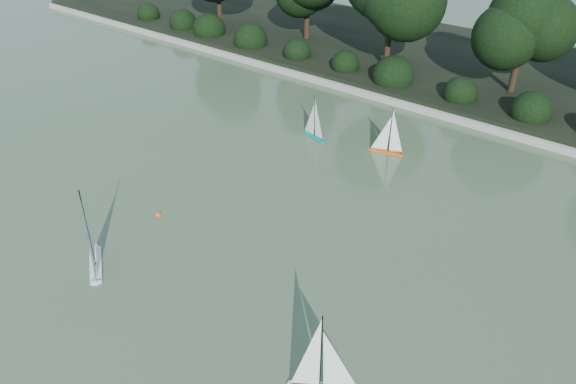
{
  "coord_description": "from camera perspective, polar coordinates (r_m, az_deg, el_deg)",
  "views": [
    {
      "loc": [
        5.79,
        -5.1,
        6.6
      ],
      "look_at": [
        -0.17,
        2.26,
        0.7
      ],
      "focal_mm": 35.0,
      "sensor_mm": 36.0,
      "label": 1
    }
  ],
  "objects": [
    {
      "name": "sailboat_white_a",
      "position": [
        10.91,
        -19.18,
        -5.6
      ],
      "size": [
        1.15,
        0.86,
        1.76
      ],
      "color": "silver",
      "rests_on": "ground"
    },
    {
      "name": "far_bank",
      "position": [
        20.07,
        20.5,
        11.17
      ],
      "size": [
        40.0,
        8.0,
        0.3
      ],
      "primitive_type": "cube",
      "color": "black",
      "rests_on": "ground"
    },
    {
      "name": "pond_coping",
      "position": [
        16.57,
        15.45,
        7.61
      ],
      "size": [
        40.0,
        0.35,
        0.18
      ],
      "primitive_type": "cube",
      "color": "gray",
      "rests_on": "ground"
    },
    {
      "name": "sailboat_teal",
      "position": [
        14.86,
        2.52,
        6.37
      ],
      "size": [
        0.92,
        0.39,
        1.27
      ],
      "color": "#038272",
      "rests_on": "ground"
    },
    {
      "name": "shrub_hedge",
      "position": [
        17.21,
        16.93,
        9.6
      ],
      "size": [
        29.1,
        1.1,
        1.1
      ],
      "color": "black",
      "rests_on": "ground"
    },
    {
      "name": "race_buoy",
      "position": [
        12.03,
        -13.04,
        -2.31
      ],
      "size": [
        0.13,
        0.13,
        0.13
      ],
      "primitive_type": "sphere",
      "color": "#F64C0C",
      "rests_on": "ground"
    },
    {
      "name": "sailboat_white_b",
      "position": [
        8.28,
        4.2,
        -18.38
      ],
      "size": [
        1.01,
        0.76,
        1.55
      ],
      "color": "silver",
      "rests_on": "ground"
    },
    {
      "name": "ground",
      "position": [
        10.15,
        -7.39,
        -8.96
      ],
      "size": [
        80.0,
        80.0,
        0.0
      ],
      "primitive_type": "plane",
      "color": "#384A2C",
      "rests_on": "ground"
    },
    {
      "name": "tree_line",
      "position": [
        17.6,
        23.98,
        16.33
      ],
      "size": [
        26.31,
        3.93,
        4.39
      ],
      "color": "black",
      "rests_on": "ground"
    },
    {
      "name": "sailboat_orange",
      "position": [
        14.25,
        9.8,
        4.74
      ],
      "size": [
        0.93,
        0.41,
        1.29
      ],
      "color": "#E0550F",
      "rests_on": "ground"
    }
  ]
}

